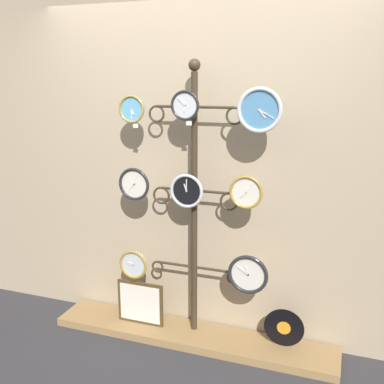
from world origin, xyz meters
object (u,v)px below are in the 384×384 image
clock_top_center (185,105)px  clock_bottom_right (248,274)px  picture_frame (140,303)px  vinyl_record (284,328)px  display_stand (194,240)px  clock_middle_left (134,184)px  clock_top_left (132,109)px  clock_middle_center (187,191)px  clock_bottom_left (134,264)px  clock_top_right (260,110)px  clock_middle_right (246,192)px

clock_top_center → clock_bottom_right: 1.25m
picture_frame → vinyl_record: bearing=3.1°
clock_bottom_right → vinyl_record: bearing=18.4°
display_stand → clock_bottom_right: bearing=-12.0°
clock_middle_left → vinyl_record: (1.12, 0.09, -1.00)m
clock_top_left → vinyl_record: bearing=4.3°
clock_middle_left → clock_middle_center: clock_middle_left is taller
display_stand → clock_bottom_left: (-0.45, -0.11, -0.22)m
picture_frame → clock_bottom_left: bearing=-121.3°
display_stand → clock_middle_left: bearing=-167.8°
clock_bottom_right → picture_frame: size_ratio=0.75×
clock_top_center → clock_top_right: clock_top_right is taller
clock_top_left → clock_middle_center: clock_top_left is taller
display_stand → clock_middle_left: display_stand is taller
clock_top_left → clock_bottom_left: (-0.02, -0.02, -1.17)m
clock_top_center → picture_frame: 1.59m
display_stand → clock_top_center: size_ratio=10.20×
clock_bottom_right → clock_middle_right: bearing=-163.1°
clock_top_right → clock_middle_right: (-0.07, 0.01, -0.55)m
clock_middle_left → clock_bottom_right: size_ratio=0.85×
clock_top_center → clock_middle_center: size_ratio=0.83×
clock_top_center → clock_bottom_left: 1.28m
display_stand → clock_top_left: size_ratio=10.53×
display_stand → clock_middle_right: 0.59m
display_stand → clock_top_center: bearing=-112.0°
clock_middle_right → clock_top_right: bearing=-10.1°
clock_middle_left → picture_frame: bearing=77.7°
clock_top_right → picture_frame: size_ratio=0.76×
vinyl_record → picture_frame: (-1.12, -0.06, 0.03)m
clock_middle_center → clock_bottom_left: (-0.43, -0.03, -0.61)m
clock_middle_left → clock_bottom_right: clock_middle_left is taller
clock_top_left → picture_frame: 1.51m
clock_top_left → display_stand: bearing=11.8°
clock_middle_center → clock_bottom_right: (0.46, -0.01, -0.56)m
clock_bottom_left → clock_bottom_right: clock_bottom_right is taller
clock_bottom_right → picture_frame: (-0.86, 0.02, -0.39)m
clock_bottom_left → clock_top_right: bearing=-0.2°
clock_top_center → vinyl_record: (0.73, 0.08, -1.57)m
clock_top_right → clock_bottom_left: size_ratio=1.27×
display_stand → clock_middle_left: (-0.43, -0.09, 0.41)m
clock_bottom_right → clock_middle_left: bearing=-179.9°
clock_middle_right → clock_bottom_right: 0.60m
display_stand → clock_middle_left: size_ratio=8.51×
clock_middle_left → clock_middle_right: clock_middle_right is taller
clock_bottom_right → clock_middle_center: bearing=178.7°
clock_top_left → clock_middle_right: (0.84, -0.01, -0.53)m
clock_middle_center → clock_top_center: bearing=-141.7°
clock_top_center → clock_middle_center: clock_top_center is taller
display_stand → clock_top_center: 0.99m
clock_top_right → clock_middle_center: size_ratio=1.18×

